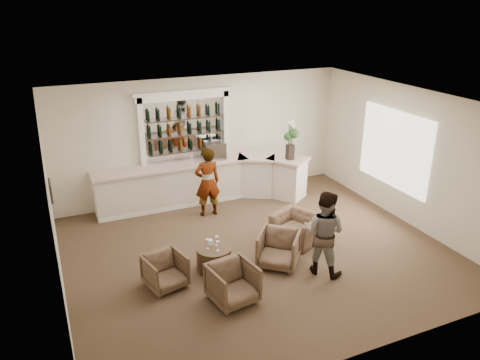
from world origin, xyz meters
The scene contains 19 objects.
ground centered at (0.00, 0.00, 0.00)m, with size 8.00×8.00×0.00m, color brown.
room_shell centered at (0.16, 0.71, 2.34)m, with size 8.04×7.02×3.32m.
bar_counter centered at (-0.16, 3.00, 0.57)m, with size 5.72×1.80×1.14m.
back_bar_alcove centered at (-0.50, 3.41, 2.03)m, with size 2.64×0.25×3.00m.
cocktail_table centered at (-1.13, -0.31, 0.25)m, with size 0.71×0.71×0.50m, color #48351F.
sommelier centered at (-0.35, 2.19, 0.89)m, with size 0.65×0.43×1.78m, color gray.
guest centered at (0.85, -1.24, 0.88)m, with size 0.85×0.67×1.76m, color gray.
armchair_left centered at (-2.19, -0.48, 0.33)m, with size 0.71×0.73×0.67m, color brown.
armchair_center centered at (-1.18, -1.43, 0.37)m, with size 0.79×0.81×0.74m, color brown.
armchair_right centered at (0.16, -0.67, 0.37)m, with size 0.79×0.82×0.74m, color brown.
armchair_far centered at (1.02, 0.07, 0.33)m, with size 1.00×0.87×0.65m, color brown.
espresso_machine centered at (0.21, 3.10, 1.38)m, with size 0.54×0.46×0.48m, color #B6B6BB.
flower_vase centered at (2.05, 2.29, 1.74)m, with size 0.28×0.28×1.07m.
wine_glass_bar_left centered at (0.16, 2.99, 1.25)m, with size 0.07×0.07×0.21m, color white, non-canonical shape.
wine_glass_bar_right centered at (-0.47, 3.01, 1.25)m, with size 0.07×0.07×0.21m, color white, non-canonical shape.
wine_glass_tbl_a centered at (-1.25, -0.28, 0.60)m, with size 0.07×0.07×0.21m, color white, non-canonical shape.
wine_glass_tbl_b centered at (-1.03, -0.23, 0.60)m, with size 0.07×0.07×0.21m, color white, non-canonical shape.
wine_glass_tbl_c centered at (-1.09, -0.44, 0.60)m, with size 0.07×0.07×0.21m, color white, non-canonical shape.
napkin_holder centered at (-1.15, -0.17, 0.56)m, with size 0.08×0.08×0.12m, color white.
Camera 1 is at (-3.95, -8.07, 5.22)m, focal length 35.00 mm.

